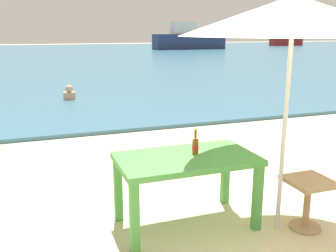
{
  "coord_description": "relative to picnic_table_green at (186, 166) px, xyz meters",
  "views": [
    {
      "loc": [
        -2.32,
        -2.18,
        1.99
      ],
      "look_at": [
        -0.46,
        3.0,
        0.6
      ],
      "focal_mm": 40.47,
      "sensor_mm": 36.0,
      "label": 1
    }
  ],
  "objects": [
    {
      "name": "picnic_table_green",
      "position": [
        0.0,
        0.0,
        0.0
      ],
      "size": [
        1.4,
        0.8,
        0.76
      ],
      "color": "#4C9E47",
      "rests_on": "ground_plane"
    },
    {
      "name": "beer_bottle_amber",
      "position": [
        0.11,
        0.03,
        0.2
      ],
      "size": [
        0.07,
        0.07,
        0.26
      ],
      "color": "brown",
      "rests_on": "picnic_table_green"
    },
    {
      "name": "swimmer_person",
      "position": [
        -0.44,
        7.69,
        -0.41
      ],
      "size": [
        0.34,
        0.34,
        0.41
      ],
      "color": "tan",
      "rests_on": "sea_water"
    },
    {
      "name": "boat_ferry",
      "position": [
        30.21,
        39.08,
        0.0
      ],
      "size": [
        4.39,
        1.2,
        1.6
      ],
      "color": "maroon",
      "rests_on": "sea_water"
    },
    {
      "name": "side_table_wood",
      "position": [
        1.13,
        -0.49,
        -0.3
      ],
      "size": [
        0.44,
        0.44,
        0.54
      ],
      "color": "tan",
      "rests_on": "ground_plane"
    },
    {
      "name": "sea_water",
      "position": [
        0.92,
        28.83,
        -0.61
      ],
      "size": [
        120.0,
        50.0,
        0.08
      ],
      "primitive_type": "cube",
      "color": "#386B84",
      "rests_on": "ground_plane"
    },
    {
      "name": "patio_umbrella",
      "position": [
        0.87,
        -0.38,
        1.47
      ],
      "size": [
        2.1,
        2.1,
        2.3
      ],
      "color": "silver",
      "rests_on": "ground_plane"
    },
    {
      "name": "boat_cargo_ship",
      "position": [
        14.51,
        34.61,
        0.42
      ],
      "size": [
        7.61,
        2.08,
        2.77
      ],
      "color": "navy",
      "rests_on": "sea_water"
    }
  ]
}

